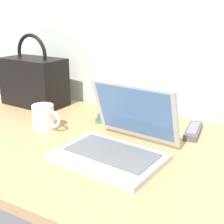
{
  "coord_description": "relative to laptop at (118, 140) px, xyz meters",
  "views": [
    {
      "loc": [
        0.46,
        -0.78,
        0.45
      ],
      "look_at": [
        0.04,
        0.0,
        0.15
      ],
      "focal_mm": 47.54,
      "sensor_mm": 36.0,
      "label": 1
    }
  ],
  "objects": [
    {
      "name": "handbag",
      "position": [
        -0.59,
        0.28,
        0.07
      ],
      "size": [
        0.31,
        0.18,
        0.33
      ],
      "color": "black",
      "rests_on": "desk"
    },
    {
      "name": "remote_control_near",
      "position": [
        0.16,
        0.27,
        -0.03
      ],
      "size": [
        0.06,
        0.16,
        0.02
      ],
      "color": "#4C4C51",
      "rests_on": "desk"
    },
    {
      "name": "desk",
      "position": [
        -0.08,
        0.04,
        -0.06
      ],
      "size": [
        1.6,
        0.76,
        0.03
      ],
      "color": "tan",
      "rests_on": "ground"
    },
    {
      "name": "laptop",
      "position": [
        0.0,
        0.0,
        0.0
      ],
      "size": [
        0.34,
        0.32,
        0.21
      ],
      "color": "#B2B5BA",
      "rests_on": "desk"
    },
    {
      "name": "book_stack",
      "position": [
        -0.12,
        0.28,
        -0.01
      ],
      "size": [
        0.22,
        0.18,
        0.07
      ],
      "color": "#3F7F4C",
      "rests_on": "desk"
    },
    {
      "name": "coffee_mug",
      "position": [
        -0.34,
        0.05,
        0.0
      ],
      "size": [
        0.12,
        0.08,
        0.1
      ],
      "color": "white",
      "rests_on": "desk"
    }
  ]
}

